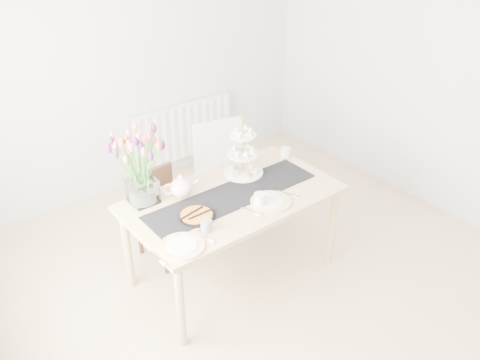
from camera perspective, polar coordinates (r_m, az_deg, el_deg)
room_shell at (r=3.37m, az=5.95°, el=4.05°), size 4.50×4.50×4.50m
radiator at (r=5.59m, az=-6.27°, el=5.52°), size 1.20×0.08×0.60m
dining_table at (r=3.86m, az=-0.83°, el=-2.75°), size 1.60×0.90×0.75m
chair_brown at (r=4.30m, az=-8.73°, el=-3.09°), size 0.44×0.44×0.77m
chair_white at (r=4.63m, az=-1.84°, el=1.64°), size 0.57×0.57×0.95m
table_runner at (r=3.82m, az=-0.84°, el=-1.74°), size 1.40×0.35×0.01m
tulip_vase at (r=3.63m, az=-11.32°, el=2.68°), size 0.69×0.69×0.60m
cake_stand at (r=4.04m, az=0.34°, el=2.36°), size 0.32×0.32×0.48m
teapot at (r=3.79m, az=-6.60°, el=-0.81°), size 0.33×0.30×0.18m
cream_jug at (r=4.36m, az=5.11°, el=3.08°), size 0.10×0.10×0.08m
tart_tin at (r=3.59m, az=-4.90°, el=-4.05°), size 0.25×0.25×0.03m
mug_grey at (r=3.43m, az=-3.82°, el=-5.14°), size 0.09×0.09×0.09m
mug_white at (r=3.68m, az=2.24°, el=-2.25°), size 0.12×0.12×0.10m
plate_left at (r=3.33m, az=-6.55°, el=-7.42°), size 0.31×0.31×0.02m
plate_right at (r=3.74m, az=3.46°, el=-2.46°), size 0.40×0.40×0.02m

